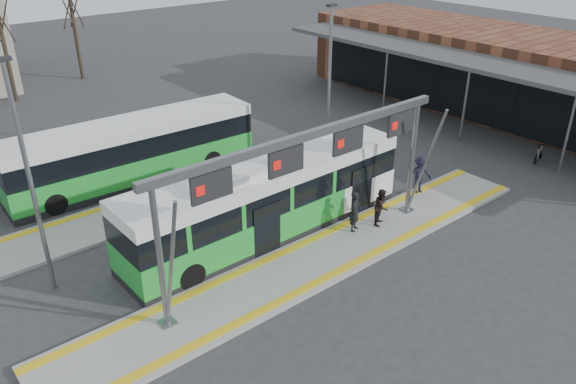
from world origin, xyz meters
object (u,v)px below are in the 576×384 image
at_px(passenger_b, 382,207).
at_px(passenger_a, 355,211).
at_px(gantry, 312,158).
at_px(hero_bus, 266,200).
at_px(passenger_c, 420,175).

bearing_deg(passenger_b, passenger_a, 137.36).
bearing_deg(gantry, hero_bus, 91.65).
height_order(passenger_a, passenger_c, passenger_c).
height_order(passenger_a, passenger_b, passenger_a).
bearing_deg(passenger_a, passenger_b, -42.68).
bearing_deg(passenger_c, passenger_a, -152.43).
bearing_deg(passenger_b, hero_bus, 120.40).
bearing_deg(gantry, passenger_c, 6.30).
distance_m(passenger_b, passenger_c, 3.70).
relative_size(gantry, passenger_a, 7.35).
height_order(passenger_b, passenger_c, passenger_c).
xyz_separation_m(passenger_b, passenger_c, (3.60, 0.84, 0.12)).
relative_size(gantry, passenger_b, 8.05).
height_order(hero_bus, passenger_b, hero_bus).
distance_m(passenger_a, passenger_c, 4.87).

